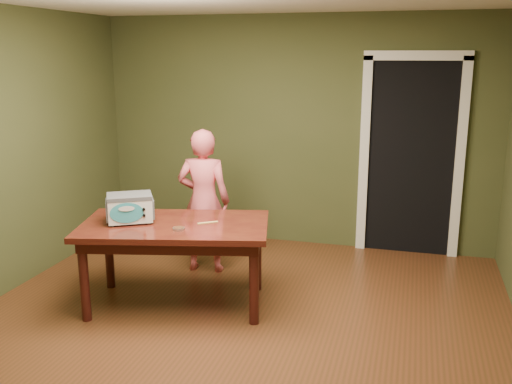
% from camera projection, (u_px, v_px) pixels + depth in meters
% --- Properties ---
extents(floor, '(5.00, 5.00, 0.00)m').
position_uv_depth(floor, '(225.00, 340.00, 4.45)').
color(floor, '#592D19').
rests_on(floor, ground).
extents(room_shell, '(4.52, 5.02, 2.61)m').
position_uv_depth(room_shell, '(222.00, 121.00, 4.04)').
color(room_shell, '#424726').
rests_on(room_shell, ground).
extents(doorway, '(1.10, 0.66, 2.25)m').
position_uv_depth(doorway, '(411.00, 155.00, 6.45)').
color(doorway, black).
rests_on(doorway, ground).
extents(dining_table, '(1.76, 1.24, 0.75)m').
position_uv_depth(dining_table, '(175.00, 234.00, 4.93)').
color(dining_table, '#390F0C').
rests_on(dining_table, floor).
extents(toy_oven, '(0.47, 0.42, 0.25)m').
position_uv_depth(toy_oven, '(130.00, 207.00, 4.91)').
color(toy_oven, '#4C4F54').
rests_on(toy_oven, dining_table).
extents(baking_pan, '(0.10, 0.10, 0.02)m').
position_uv_depth(baking_pan, '(179.00, 229.00, 4.72)').
color(baking_pan, silver).
rests_on(baking_pan, dining_table).
extents(spatula, '(0.16, 0.13, 0.01)m').
position_uv_depth(spatula, '(208.00, 223.00, 4.91)').
color(spatula, '#EAC265').
rests_on(spatula, dining_table).
extents(child, '(0.57, 0.41, 1.46)m').
position_uv_depth(child, '(204.00, 201.00, 5.72)').
color(child, '#E45E68').
rests_on(child, floor).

